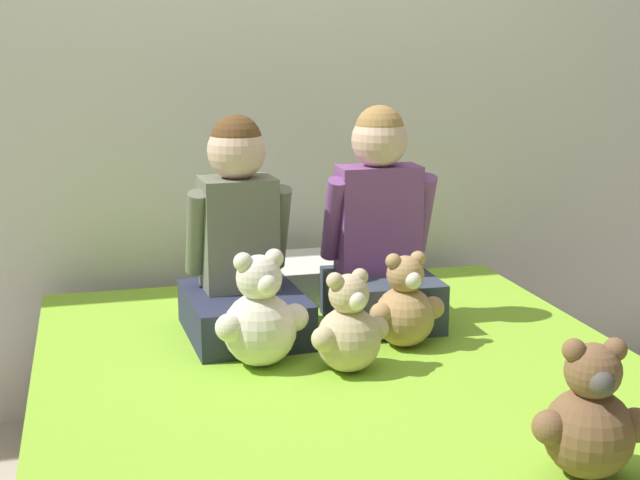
# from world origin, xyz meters

# --- Properties ---
(wall_behind_bed) EXTENTS (8.00, 0.06, 2.50)m
(wall_behind_bed) POSITION_xyz_m (0.00, 1.09, 1.25)
(wall_behind_bed) COLOR silver
(wall_behind_bed) RESTS_ON ground_plane
(bed) EXTENTS (1.60, 1.95, 0.48)m
(bed) POSITION_xyz_m (0.00, 0.00, 0.24)
(bed) COLOR #997F60
(bed) RESTS_ON ground_plane
(child_on_left) EXTENTS (0.34, 0.41, 0.63)m
(child_on_left) POSITION_xyz_m (-0.21, 0.43, 0.72)
(child_on_left) COLOR #282D47
(child_on_left) RESTS_ON bed
(child_on_right) EXTENTS (0.33, 0.32, 0.65)m
(child_on_right) POSITION_xyz_m (0.20, 0.43, 0.75)
(child_on_right) COLOR #384251
(child_on_right) RESTS_ON bed
(teddy_bear_held_by_left_child) EXTENTS (0.25, 0.19, 0.31)m
(teddy_bear_held_by_left_child) POSITION_xyz_m (-0.21, 0.16, 0.61)
(teddy_bear_held_by_left_child) COLOR silver
(teddy_bear_held_by_left_child) RESTS_ON bed
(teddy_bear_held_by_right_child) EXTENTS (0.22, 0.17, 0.27)m
(teddy_bear_held_by_right_child) POSITION_xyz_m (0.20, 0.20, 0.59)
(teddy_bear_held_by_right_child) COLOR tan
(teddy_bear_held_by_right_child) RESTS_ON bed
(teddy_bear_between_children) EXTENTS (0.22, 0.17, 0.27)m
(teddy_bear_between_children) POSITION_xyz_m (-0.00, 0.06, 0.59)
(teddy_bear_between_children) COLOR #D1B78E
(teddy_bear_between_children) RESTS_ON bed
(teddy_bear_at_foot_of_bed) EXTENTS (0.23, 0.18, 0.28)m
(teddy_bear_at_foot_of_bed) POSITION_xyz_m (0.29, -0.59, 0.60)
(teddy_bear_at_foot_of_bed) COLOR brown
(teddy_bear_at_foot_of_bed) RESTS_ON bed
(pillow_at_headboard) EXTENTS (0.46, 0.34, 0.11)m
(pillow_at_headboard) POSITION_xyz_m (0.00, 0.78, 0.54)
(pillow_at_headboard) COLOR silver
(pillow_at_headboard) RESTS_ON bed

